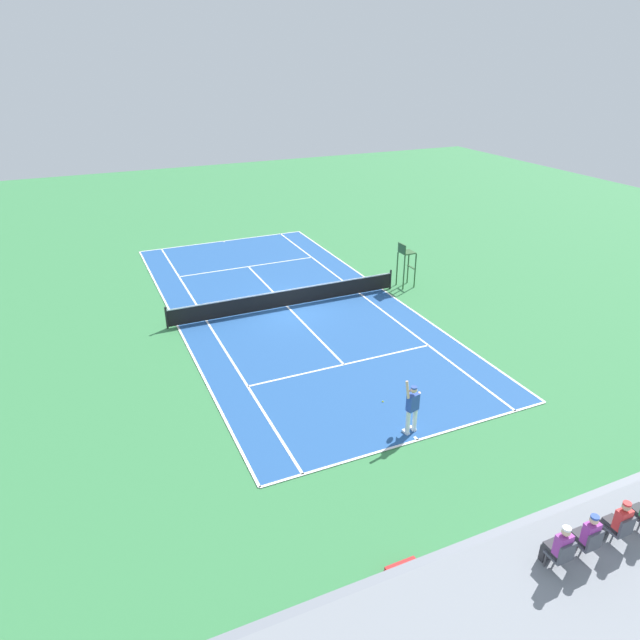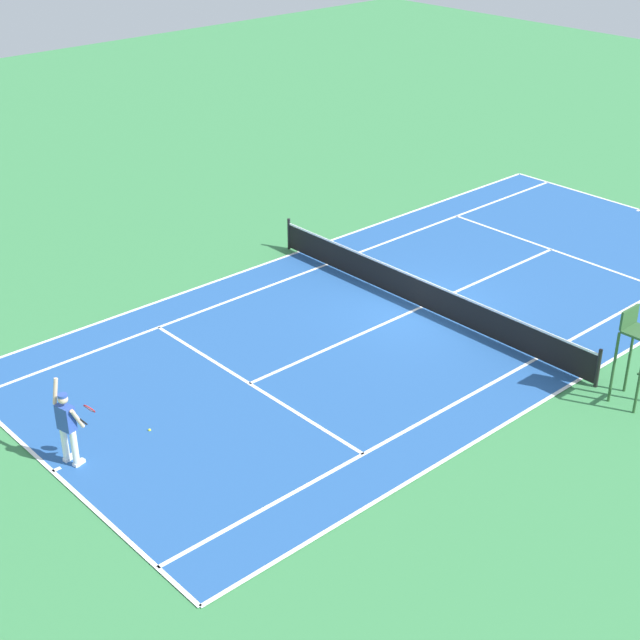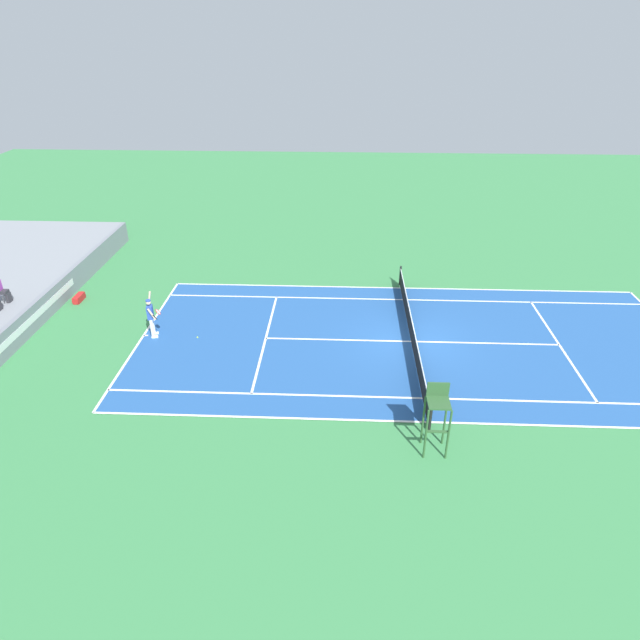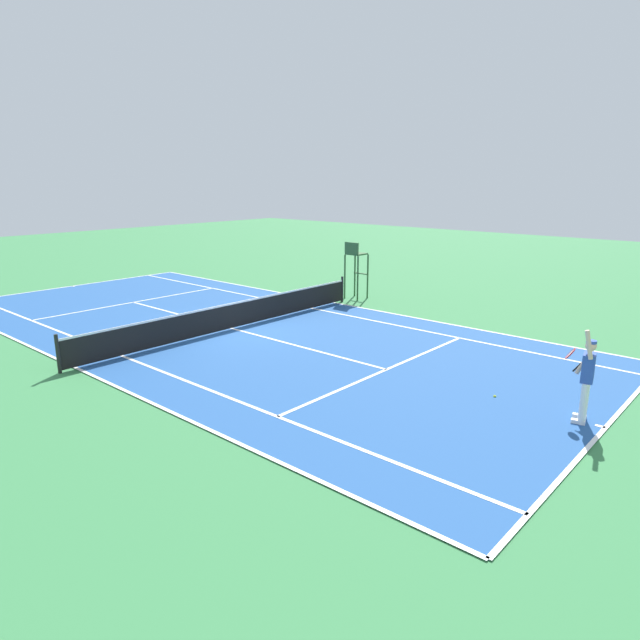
% 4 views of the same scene
% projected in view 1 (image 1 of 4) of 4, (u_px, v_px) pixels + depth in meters
% --- Properties ---
extents(ground_plane, '(80.00, 80.00, 0.00)m').
position_uv_depth(ground_plane, '(287.00, 307.00, 28.66)').
color(ground_plane, '#387F47').
extents(court, '(11.08, 23.88, 0.03)m').
position_uv_depth(court, '(287.00, 307.00, 28.66)').
color(court, '#235193').
rests_on(court, ground).
extents(net, '(11.98, 0.10, 1.07)m').
position_uv_depth(net, '(287.00, 297.00, 28.44)').
color(net, black).
rests_on(net, ground).
extents(barrier_wall, '(23.95, 0.25, 1.21)m').
position_uv_depth(barrier_wall, '(531.00, 535.00, 14.40)').
color(barrier_wall, gray).
rests_on(barrier_wall, ground).
extents(spectator_seated_2, '(0.44, 0.60, 1.27)m').
position_uv_depth(spectator_seated_2, '(618.00, 522.00, 13.17)').
color(spectator_seated_2, '#474C56').
rests_on(spectator_seated_2, bleacher_platform).
extents(spectator_seated_3, '(0.44, 0.60, 1.27)m').
position_uv_depth(spectator_seated_3, '(586.00, 536.00, 12.80)').
color(spectator_seated_3, '#474C56').
rests_on(spectator_seated_3, bleacher_platform).
extents(spectator_seated_4, '(0.44, 0.60, 1.27)m').
position_uv_depth(spectator_seated_4, '(559.00, 547.00, 12.50)').
color(spectator_seated_4, '#474C56').
rests_on(spectator_seated_4, bleacher_platform).
extents(tennis_player, '(0.74, 0.74, 2.08)m').
position_uv_depth(tennis_player, '(412.00, 408.00, 18.85)').
color(tennis_player, white).
rests_on(tennis_player, ground).
extents(tennis_ball, '(0.07, 0.07, 0.07)m').
position_uv_depth(tennis_ball, '(383.00, 401.00, 20.90)').
color(tennis_ball, '#D1E533').
rests_on(tennis_ball, ground).
extents(umpire_chair, '(0.77, 0.77, 2.44)m').
position_uv_depth(umpire_chair, '(406.00, 259.00, 30.52)').
color(umpire_chair, '#2D562D').
rests_on(umpire_chair, ground).
extents(equipment_bag, '(0.90, 0.33, 0.32)m').
position_uv_depth(equipment_bag, '(402.00, 571.00, 13.96)').
color(equipment_bag, red).
rests_on(equipment_bag, ground).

